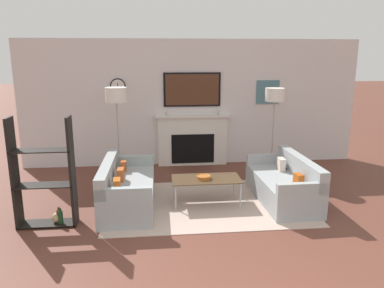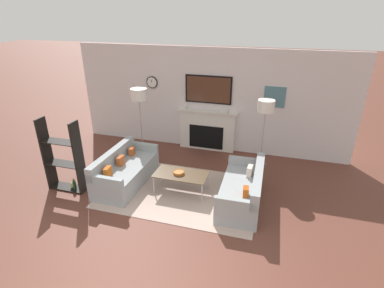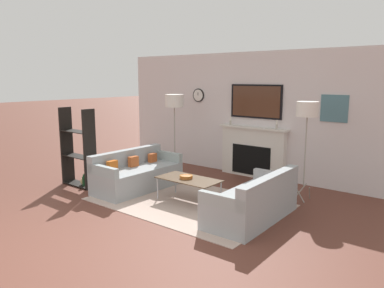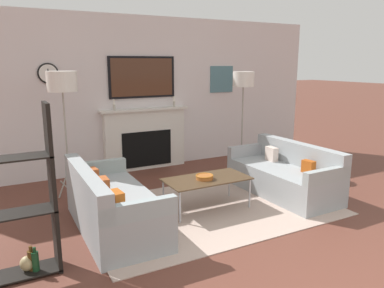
# 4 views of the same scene
# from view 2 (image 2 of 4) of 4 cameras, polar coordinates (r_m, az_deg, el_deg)

# --- Properties ---
(fireplace_wall) EXTENTS (7.31, 0.28, 2.70)m
(fireplace_wall) POSITION_cam_2_polar(r_m,az_deg,el_deg) (7.97, 3.13, 7.44)
(fireplace_wall) COLOR silver
(fireplace_wall) RESTS_ON ground_plane
(area_rug) EXTENTS (3.21, 2.13, 0.01)m
(area_rug) POSITION_cam_2_polar(r_m,az_deg,el_deg) (6.43, -2.09, -9.03)
(area_rug) COLOR #B99F90
(area_rug) RESTS_ON ground_plane
(couch_left) EXTENTS (0.81, 1.77, 0.75)m
(couch_left) POSITION_cam_2_polar(r_m,az_deg,el_deg) (6.75, -12.65, -5.16)
(couch_left) COLOR #9AA0A3
(couch_left) RESTS_ON ground_plane
(couch_right) EXTENTS (0.80, 1.73, 0.74)m
(couch_right) POSITION_cam_2_polar(r_m,az_deg,el_deg) (6.06, 9.74, -8.70)
(couch_right) COLOR #9AA0A3
(couch_right) RESTS_ON ground_plane
(coffee_table) EXTENTS (1.11, 0.57, 0.42)m
(coffee_table) POSITION_cam_2_polar(r_m,az_deg,el_deg) (6.25, -2.12, -5.90)
(coffee_table) COLOR #4C3823
(coffee_table) RESTS_ON ground_plane
(decorative_bowl) EXTENTS (0.23, 0.23, 0.06)m
(decorative_bowl) POSITION_cam_2_polar(r_m,az_deg,el_deg) (6.22, -2.55, -5.44)
(decorative_bowl) COLOR #B26028
(decorative_bowl) RESTS_ON coffee_table
(floor_lamp_left) EXTENTS (0.40, 0.40, 1.79)m
(floor_lamp_left) POSITION_cam_2_polar(r_m,az_deg,el_deg) (7.49, -10.09, 9.14)
(floor_lamp_left) COLOR #9E998E
(floor_lamp_left) RESTS_ON ground_plane
(floor_lamp_right) EXTENTS (0.37, 0.37, 1.75)m
(floor_lamp_right) POSITION_cam_2_polar(r_m,az_deg,el_deg) (6.76, 13.90, 6.84)
(floor_lamp_right) COLOR #9E998E
(floor_lamp_right) RESTS_ON ground_plane
(shelf_unit) EXTENTS (0.81, 0.28, 1.57)m
(shelf_unit) POSITION_cam_2_polar(r_m,az_deg,el_deg) (6.73, -23.19, -2.88)
(shelf_unit) COLOR black
(shelf_unit) RESTS_ON ground_plane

